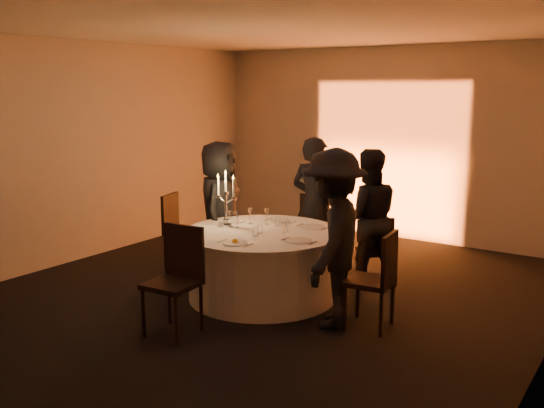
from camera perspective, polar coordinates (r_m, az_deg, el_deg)
The scene contains 31 objects.
floor at distance 7.05m, azimuth -0.91°, elevation -8.67°, with size 7.00×7.00×0.00m, color black.
ceiling at distance 6.67m, azimuth -0.99°, elevation 16.40°, with size 7.00×7.00×0.00m, color white.
wall_back at distance 9.76m, azimuth 10.88°, elevation 5.65°, with size 7.00×7.00×0.00m, color #B4AEA7.
wall_left at distance 8.75m, azimuth -17.39°, elevation 4.76°, with size 7.00×7.00×0.00m, color #B4AEA7.
uplighter_fixture at distance 9.73m, azimuth 9.88°, elevation -3.00°, with size 0.25×0.12×0.10m, color black.
banquet_table at distance 6.93m, azimuth -0.92°, elevation -5.67°, with size 1.80×1.80×0.77m.
chair_left at distance 8.19m, azimuth -8.84°, elevation -2.03°, with size 0.52×0.52×0.97m.
chair_back_left at distance 8.05m, azimuth 4.42°, elevation -2.06°, with size 0.45×0.45×0.99m.
chair_back_right at distance 7.37m, azimuth 9.72°, elevation -4.05°, with size 0.53×0.53×0.86m.
chair_right at distance 6.07m, azimuth 9.93°, elevation -6.58°, with size 0.47×0.47×0.98m.
chair_front at distance 5.98m, azimuth -8.91°, elevation -6.42°, with size 0.49×0.49×1.05m.
guest_left at distance 7.72m, azimuth -5.01°, elevation -0.40°, with size 0.83×0.54×1.71m, color black.
guest_back_left at distance 7.81m, azimuth 3.99°, elevation -0.06°, with size 0.64×0.42×1.76m, color black.
guest_back_right at distance 7.31m, azimuth 8.94°, elevation -1.33°, with size 0.81×0.63×1.66m, color black.
guest_right at distance 6.03m, azimuth 5.76°, elevation -3.24°, with size 1.16×0.66×1.79m, color black.
plate_left at distance 7.33m, azimuth -4.06°, elevation -1.61°, with size 0.36×0.25×0.01m.
plate_back_left at distance 7.32m, azimuth 0.76°, elevation -1.60°, with size 0.36×0.25×0.01m.
plate_back_right at distance 7.02m, azimuth 3.81°, elevation -2.16°, with size 0.35×0.29×0.01m.
plate_right at distance 6.39m, azimuth 2.58°, elevation -3.47°, with size 0.36×0.27×0.01m.
plate_front at distance 6.30m, azimuth -3.49°, elevation -3.58°, with size 0.36×0.26×0.08m.
coffee_cup at distance 7.09m, azimuth -4.80°, elevation -1.86°, with size 0.11×0.11×0.07m.
candelabra at distance 7.06m, azimuth -4.35°, elevation -0.25°, with size 0.28×0.13×0.66m.
wine_glass_a at distance 6.98m, azimuth -3.28°, elevation -1.14°, with size 0.07×0.07×0.19m.
wine_glass_b at distance 7.01m, azimuth -3.90°, elevation -1.08°, with size 0.07×0.07×0.19m.
wine_glass_c at distance 7.12m, azimuth -0.49°, elevation -0.87°, with size 0.07×0.07×0.19m.
wine_glass_d at distance 6.42m, azimuth 1.12°, elevation -2.19°, with size 0.07×0.07×0.19m.
wine_glass_e at distance 7.17m, azimuth -2.05°, elevation -0.79°, with size 0.07×0.07×0.19m.
tumbler_a at distance 6.73m, azimuth -1.16°, elevation -2.38°, with size 0.07×0.07×0.09m, color white.
tumbler_b at distance 6.60m, azimuth -1.57°, elevation -2.64°, with size 0.07×0.07×0.09m, color white.
tumbler_c at distance 6.76m, azimuth 1.25°, elevation -2.32°, with size 0.07×0.07×0.09m, color white.
tumbler_d at distance 7.08m, azimuth 0.55°, elevation -1.72°, with size 0.07×0.07×0.09m, color white.
Camera 1 is at (3.78, -5.46, 2.36)m, focal length 40.00 mm.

